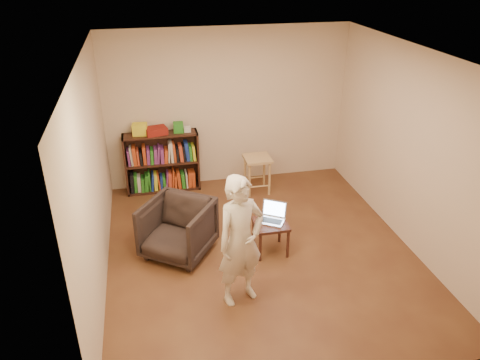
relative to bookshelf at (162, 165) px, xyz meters
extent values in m
plane|color=#4D2818|center=(1.14, -2.09, -0.44)|extent=(4.50, 4.50, 0.00)
plane|color=white|center=(1.14, -2.09, 2.16)|extent=(4.50, 4.50, 0.00)
plane|color=#C9B498|center=(1.14, 0.16, 0.86)|extent=(4.00, 0.00, 4.00)
plane|color=#C9B498|center=(-0.86, -2.09, 0.86)|extent=(0.00, 4.50, 4.50)
plane|color=#C9B498|center=(3.14, -2.09, 0.86)|extent=(0.00, 4.50, 4.50)
cube|color=black|center=(-0.58, -0.01, 0.06)|extent=(0.03, 0.30, 1.00)
cube|color=black|center=(0.59, -0.01, 0.06)|extent=(0.03, 0.30, 1.00)
cube|color=black|center=(0.00, 0.13, 0.06)|extent=(1.20, 0.02, 1.00)
cube|color=black|center=(0.00, -0.01, -0.42)|extent=(1.20, 0.30, 0.03)
cube|color=black|center=(0.00, -0.01, 0.06)|extent=(1.14, 0.30, 0.03)
cube|color=black|center=(0.00, -0.01, 0.55)|extent=(1.20, 0.30, 0.03)
cube|color=yellow|center=(-0.30, 0.00, 0.65)|extent=(0.24, 0.19, 0.18)
cube|color=maroon|center=(-0.06, -0.02, 0.62)|extent=(0.38, 0.31, 0.11)
cube|color=#298022|center=(0.30, 0.00, 0.64)|extent=(0.16, 0.16, 0.16)
cube|color=beige|center=(0.44, -0.01, 0.60)|extent=(0.11, 0.11, 0.08)
cube|color=tan|center=(1.51, -0.40, 0.15)|extent=(0.42, 0.42, 0.04)
cylinder|color=tan|center=(1.35, -0.57, -0.15)|extent=(0.04, 0.04, 0.57)
cylinder|color=tan|center=(1.68, -0.57, -0.15)|extent=(0.04, 0.04, 0.57)
cylinder|color=tan|center=(1.35, -0.23, -0.15)|extent=(0.04, 0.04, 0.57)
cylinder|color=tan|center=(1.68, -0.23, -0.15)|extent=(0.04, 0.04, 0.57)
imported|color=#2C211D|center=(0.07, -1.91, -0.06)|extent=(1.13, 1.14, 0.75)
cube|color=black|center=(1.27, -2.12, -0.02)|extent=(0.43, 0.43, 0.04)
cylinder|color=black|center=(1.08, -2.30, -0.24)|extent=(0.04, 0.04, 0.40)
cylinder|color=black|center=(1.46, -2.30, -0.24)|extent=(0.04, 0.04, 0.40)
cylinder|color=black|center=(1.08, -1.93, -0.24)|extent=(0.04, 0.04, 0.40)
cylinder|color=black|center=(1.46, -1.93, -0.24)|extent=(0.04, 0.04, 0.40)
cube|color=silver|center=(1.28, -2.09, 0.01)|extent=(0.40, 0.37, 0.02)
cube|color=black|center=(1.28, -2.09, 0.02)|extent=(0.30, 0.25, 0.00)
cube|color=silver|center=(1.35, -1.98, 0.13)|extent=(0.31, 0.22, 0.23)
cube|color=#A8C9EB|center=(1.35, -1.98, 0.13)|extent=(0.26, 0.19, 0.18)
imported|color=beige|center=(0.69, -2.95, 0.34)|extent=(0.66, 0.55, 1.56)
camera|label=1|loc=(-0.22, -7.12, 3.23)|focal=35.00mm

